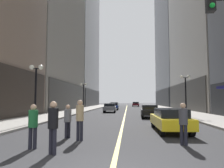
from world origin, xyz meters
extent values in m
plane|color=#2D2D30|center=(0.00, 35.00, 0.00)|extent=(200.00, 200.00, 0.00)
cube|color=#9E9991|center=(-8.25, 35.00, 0.07)|extent=(4.50, 78.00, 0.15)
cube|color=#9E9991|center=(8.25, 35.00, 0.07)|extent=(4.50, 78.00, 0.15)
cube|color=#E5D64C|center=(0.00, 35.00, 0.00)|extent=(0.16, 70.00, 0.01)
cube|color=#3A3935|center=(-10.60, 34.50, 2.50)|extent=(0.50, 22.80, 5.00)
cube|color=gray|center=(-16.47, 60.00, 28.77)|extent=(11.94, 26.00, 57.53)
cube|color=#2C2C2E|center=(-10.60, 60.00, 2.50)|extent=(0.50, 24.70, 5.00)
cube|color=#3A3935|center=(10.60, 34.50, 2.50)|extent=(0.50, 22.80, 5.00)
cube|color=#4C515B|center=(15.97, 60.00, 22.11)|extent=(10.94, 26.00, 44.22)
cube|color=black|center=(10.60, 60.00, 2.50)|extent=(0.50, 24.70, 5.00)
cube|color=yellow|center=(2.81, 7.81, 0.59)|extent=(1.76, 4.71, 0.55)
cube|color=black|center=(2.81, 7.57, 1.07)|extent=(1.53, 2.65, 0.50)
cylinder|color=black|center=(2.05, 9.44, 0.32)|extent=(0.23, 0.64, 0.64)
cylinder|color=black|center=(3.51, 9.46, 0.32)|extent=(0.23, 0.64, 0.64)
cylinder|color=black|center=(2.10, 6.16, 0.32)|extent=(0.23, 0.64, 0.64)
cylinder|color=black|center=(3.56, 6.18, 0.32)|extent=(0.23, 0.64, 0.64)
cube|color=black|center=(2.60, 17.66, 0.59)|extent=(1.89, 4.36, 0.55)
cube|color=black|center=(2.60, 17.45, 1.07)|extent=(1.61, 2.46, 0.50)
cylinder|color=black|center=(1.93, 19.19, 0.32)|extent=(0.25, 0.65, 0.64)
cylinder|color=black|center=(3.40, 19.13, 0.32)|extent=(0.25, 0.65, 0.64)
cylinder|color=black|center=(1.81, 16.19, 0.32)|extent=(0.25, 0.65, 0.64)
cylinder|color=black|center=(3.28, 16.13, 0.32)|extent=(0.25, 0.65, 0.64)
cube|color=slate|center=(-2.39, 27.10, 0.59)|extent=(1.98, 4.36, 0.55)
cube|color=black|center=(-2.40, 27.31, 1.07)|extent=(1.69, 2.46, 0.50)
cylinder|color=black|center=(-1.55, 25.63, 0.32)|extent=(0.24, 0.65, 0.64)
cylinder|color=black|center=(-3.12, 25.57, 0.32)|extent=(0.24, 0.65, 0.64)
cylinder|color=black|center=(-1.66, 28.63, 0.32)|extent=(0.24, 0.65, 0.64)
cylinder|color=black|center=(-3.24, 28.57, 0.32)|extent=(0.24, 0.65, 0.64)
cube|color=navy|center=(-2.35, 35.27, 0.59)|extent=(1.85, 4.32, 0.55)
cube|color=black|center=(-2.35, 35.49, 1.07)|extent=(1.60, 2.43, 0.50)
cylinder|color=black|center=(-1.55, 33.78, 0.32)|extent=(0.23, 0.64, 0.64)
cylinder|color=black|center=(-3.09, 33.75, 0.32)|extent=(0.23, 0.64, 0.64)
cylinder|color=black|center=(-1.61, 36.79, 0.32)|extent=(0.23, 0.64, 0.64)
cylinder|color=black|center=(-3.14, 36.76, 0.32)|extent=(0.23, 0.64, 0.64)
cube|color=#196038|center=(-2.89, 45.65, 0.59)|extent=(2.01, 4.54, 0.55)
cube|color=black|center=(-2.89, 45.87, 1.07)|extent=(1.73, 2.56, 0.50)
cylinder|color=black|center=(-2.12, 44.05, 0.32)|extent=(0.24, 0.65, 0.64)
cylinder|color=black|center=(-3.76, 44.10, 0.32)|extent=(0.24, 0.65, 0.64)
cylinder|color=black|center=(-2.03, 47.19, 0.32)|extent=(0.24, 0.65, 0.64)
cylinder|color=black|center=(-3.67, 47.24, 0.32)|extent=(0.24, 0.65, 0.64)
cube|color=maroon|center=(2.55, 56.65, 0.59)|extent=(2.01, 4.35, 0.55)
cube|color=black|center=(2.55, 56.43, 1.07)|extent=(1.74, 2.45, 0.50)
cylinder|color=black|center=(1.73, 58.17, 0.32)|extent=(0.23, 0.64, 0.64)
cylinder|color=black|center=(3.42, 58.14, 0.32)|extent=(0.23, 0.64, 0.64)
cylinder|color=black|center=(1.68, 55.15, 0.32)|extent=(0.23, 0.64, 0.64)
cylinder|color=black|center=(3.37, 55.12, 0.32)|extent=(0.23, 0.64, 0.64)
cylinder|color=black|center=(-3.03, 2.98, 0.40)|extent=(0.14, 0.14, 0.80)
cylinder|color=black|center=(-3.19, 2.95, 0.40)|extent=(0.14, 0.14, 0.80)
cylinder|color=#1E6633|center=(-3.11, 2.97, 1.11)|extent=(0.41, 0.41, 0.63)
sphere|color=tan|center=(-3.11, 2.97, 1.54)|extent=(0.22, 0.22, 0.22)
cylinder|color=black|center=(2.69, 4.02, 0.41)|extent=(0.14, 0.14, 0.82)
cylinder|color=black|center=(2.56, 4.11, 0.41)|extent=(0.14, 0.14, 0.82)
cylinder|color=#3F3F44|center=(2.63, 4.07, 1.14)|extent=(0.47, 0.47, 0.65)
sphere|color=tan|center=(2.63, 4.07, 1.58)|extent=(0.22, 0.22, 0.22)
cylinder|color=black|center=(-2.42, 5.32, 0.38)|extent=(0.14, 0.14, 0.77)
cylinder|color=black|center=(-2.52, 5.19, 0.38)|extent=(0.14, 0.14, 0.77)
cylinder|color=slate|center=(-2.47, 5.26, 1.07)|extent=(0.48, 0.48, 0.61)
sphere|color=tan|center=(-2.47, 5.26, 1.48)|extent=(0.21, 0.21, 0.21)
cylinder|color=black|center=(-1.67, 4.67, 0.44)|extent=(0.14, 0.14, 0.88)
cylinder|color=black|center=(-1.83, 4.69, 0.44)|extent=(0.14, 0.14, 0.88)
cylinder|color=tan|center=(-1.75, 4.68, 1.22)|extent=(0.37, 0.37, 0.69)
sphere|color=tan|center=(-1.75, 4.68, 1.69)|extent=(0.24, 0.24, 0.24)
cylinder|color=black|center=(-2.02, 2.22, 0.43)|extent=(0.14, 0.14, 0.85)
cylinder|color=black|center=(-2.16, 2.30, 0.43)|extent=(0.14, 0.14, 0.85)
cylinder|color=black|center=(-2.09, 2.26, 1.19)|extent=(0.46, 0.46, 0.68)
sphere|color=tan|center=(-2.09, 2.26, 1.65)|extent=(0.23, 0.23, 0.23)
sphere|color=green|center=(3.20, 2.27, 4.92)|extent=(0.17, 0.17, 0.17)
cylinder|color=black|center=(-6.40, 10.29, 2.10)|extent=(0.14, 0.14, 4.20)
cylinder|color=black|center=(-6.40, 10.29, 4.15)|extent=(0.80, 0.06, 0.06)
sphere|color=white|center=(-6.75, 10.29, 4.25)|extent=(0.36, 0.36, 0.36)
sphere|color=white|center=(-6.05, 10.29, 4.25)|extent=(0.36, 0.36, 0.36)
cylinder|color=black|center=(-6.40, 26.80, 2.10)|extent=(0.14, 0.14, 4.20)
cylinder|color=black|center=(-6.40, 26.80, 4.15)|extent=(0.80, 0.06, 0.06)
sphere|color=white|center=(-6.75, 26.80, 4.25)|extent=(0.36, 0.36, 0.36)
sphere|color=white|center=(-6.05, 26.80, 4.25)|extent=(0.36, 0.36, 0.36)
cylinder|color=black|center=(6.40, 17.68, 2.10)|extent=(0.14, 0.14, 4.20)
cylinder|color=black|center=(6.40, 17.68, 4.15)|extent=(0.80, 0.06, 0.06)
sphere|color=white|center=(6.05, 17.68, 4.25)|extent=(0.36, 0.36, 0.36)
sphere|color=white|center=(6.75, 17.68, 4.25)|extent=(0.36, 0.36, 0.36)
camera|label=1|loc=(0.42, -4.62, 1.79)|focal=33.52mm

